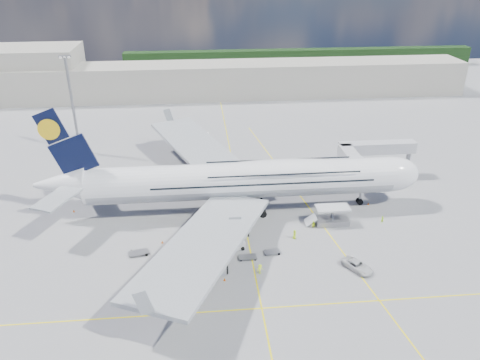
{
  "coord_description": "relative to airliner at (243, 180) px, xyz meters",
  "views": [
    {
      "loc": [
        -8.44,
        -73.97,
        48.21
      ],
      "look_at": [
        -0.61,
        8.0,
        7.85
      ],
      "focal_mm": 35.0,
      "sensor_mm": 36.0,
      "label": 1
    }
  ],
  "objects": [
    {
      "name": "catering_truck_inner",
      "position": [
        -15.55,
        12.6,
        -4.9
      ],
      "size": [
        7.47,
        4.38,
        4.18
      ],
      "rotation": [
        0.0,
        0.0,
        0.3
      ],
      "color": "gray",
      "rests_on": "ground"
    },
    {
      "name": "hangar",
      "position": [
        -70.26,
        90.0,
        2.13
      ],
      "size": [
        40.0,
        22.0,
        18.0
      ],
      "primitive_type": "cube",
      "color": "#B2AD9E",
      "rests_on": "ground"
    },
    {
      "name": "cone_nose",
      "position": [
        26.56,
        -0.5,
        -6.61
      ],
      "size": [
        0.42,
        0.42,
        0.54
      ],
      "color": "#DC5C0B",
      "rests_on": "ground"
    },
    {
      "name": "dolly_row_c",
      "position": [
        -9.71,
        -16.13,
        -5.84
      ],
      "size": [
        3.26,
        2.11,
        1.91
      ],
      "rotation": [
        0.0,
        0.0,
        -0.17
      ],
      "color": "gray",
      "rests_on": "ground"
    },
    {
      "name": "cone_wing_right_inner",
      "position": [
        -16.08,
        -10.93,
        -6.6
      ],
      "size": [
        0.44,
        0.44,
        0.56
      ],
      "color": "#DC5C0B",
      "rests_on": "ground"
    },
    {
      "name": "service_van",
      "position": [
        17.02,
        -22.05,
        -6.1
      ],
      "size": [
        5.05,
        6.01,
        1.53
      ],
      "primitive_type": "imported",
      "rotation": [
        0.0,
        0.0,
        0.55
      ],
      "color": "silver",
      "rests_on": "ground"
    },
    {
      "name": "catering_truck_outer",
      "position": [
        -9.46,
        37.52,
        -4.79
      ],
      "size": [
        7.69,
        3.41,
        4.48
      ],
      "rotation": [
        0.0,
        0.0,
        0.1
      ],
      "color": "gray",
      "rests_on": "ground"
    },
    {
      "name": "cone_wing_left_inner",
      "position": [
        -8.1,
        12.95,
        -6.61
      ],
      "size": [
        0.42,
        0.42,
        0.54
      ],
      "color": "#DC5C0B",
      "rests_on": "ground"
    },
    {
      "name": "dolly_nose_near",
      "position": [
        -0.96,
        -17.23,
        -6.52
      ],
      "size": [
        3.13,
        1.71,
        0.45
      ],
      "rotation": [
        0.0,
        0.0,
        0.02
      ],
      "color": "gray",
      "rests_on": "ground"
    },
    {
      "name": "dolly_nose_far",
      "position": [
        3.51,
        -16.09,
        -6.54
      ],
      "size": [
        3.11,
        2.06,
        0.42
      ],
      "rotation": [
        0.0,
        0.0,
        0.2
      ],
      "color": "gray",
      "rests_on": "ground"
    },
    {
      "name": "cone_tail",
      "position": [
        -34.79,
        2.31,
        -6.61
      ],
      "size": [
        0.43,
        0.43,
        0.54
      ],
      "color": "#DC5C0B",
      "rests_on": "ground"
    },
    {
      "name": "airliner",
      "position": [
        0.0,
        0.0,
        0.0
      ],
      "size": [
        77.26,
        79.15,
        23.71
      ],
      "color": "white",
      "rests_on": "ground"
    },
    {
      "name": "taxi_line_diag",
      "position": [
        13.74,
        -0.0,
        -6.86
      ],
      "size": [
        14.16,
        99.06,
        0.01
      ],
      "primitive_type": "cube",
      "rotation": [
        0.0,
        0.0,
        0.14
      ],
      "color": "#FFEB0D",
      "rests_on": "ground"
    },
    {
      "name": "taxi_line_cross",
      "position": [
        -0.26,
        -30.0,
        -6.86
      ],
      "size": [
        120.0,
        0.25,
        0.01
      ],
      "primitive_type": "cube",
      "color": "#FFEB0D",
      "rests_on": "ground"
    },
    {
      "name": "dolly_row_b",
      "position": [
        -7.4,
        -16.02,
        -5.72
      ],
      "size": [
        3.62,
        2.3,
        2.14
      ],
      "rotation": [
        0.0,
        0.0,
        0.15
      ],
      "color": "gray",
      "rests_on": "ground"
    },
    {
      "name": "light_mast",
      "position": [
        -40.26,
        35.0,
        6.34
      ],
      "size": [
        3.0,
        0.7,
        25.5
      ],
      "color": "gray",
      "rests_on": "ground"
    },
    {
      "name": "crew_tug",
      "position": [
        0.58,
        -21.64,
        -5.96
      ],
      "size": [
        1.35,
        1.09,
        1.82
      ],
      "primitive_type": "imported",
      "rotation": [
        0.0,
        0.0,
        0.41
      ],
      "color": "#DAFF1A",
      "rests_on": "ground"
    },
    {
      "name": "crew_van",
      "position": [
        8.38,
        -11.77,
        -5.95
      ],
      "size": [
        0.79,
        1.01,
        1.83
      ],
      "primitive_type": "imported",
      "rotation": [
        0.0,
        0.0,
        1.83
      ],
      "color": "#CDFF1A",
      "rests_on": "ground"
    },
    {
      "name": "cargo_loader",
      "position": [
        16.56,
        -7.11,
        -5.62
      ],
      "size": [
        8.53,
        3.2,
        3.67
      ],
      "color": "silver",
      "rests_on": "ground"
    },
    {
      "name": "dolly_back",
      "position": [
        -19.97,
        -14.12,
        -6.48
      ],
      "size": [
        3.76,
        2.57,
        0.5
      ],
      "rotation": [
        0.0,
        0.0,
        0.23
      ],
      "color": "gray",
      "rests_on": "ground"
    },
    {
      "name": "tree_line",
      "position": [
        39.74,
        130.0,
        -2.87
      ],
      "size": [
        160.0,
        6.0,
        8.0
      ],
      "primitive_type": "cube",
      "color": "#193814",
      "rests_on": "ground"
    },
    {
      "name": "crew_nose",
      "position": [
        26.7,
        -7.94,
        -6.09
      ],
      "size": [
        0.63,
        0.48,
        1.55
      ],
      "primitive_type": "imported",
      "rotation": [
        0.0,
        0.0,
        0.22
      ],
      "color": "#BBFF1A",
      "rests_on": "ground"
    },
    {
      "name": "terminal",
      "position": [
        -0.26,
        85.0,
        -0.87
      ],
      "size": [
        180.0,
        16.0,
        12.0
      ],
      "primitive_type": "cube",
      "color": "#B2AD9E",
      "rests_on": "ground"
    },
    {
      "name": "ground",
      "position": [
        -0.26,
        -10.0,
        -6.87
      ],
      "size": [
        300.0,
        300.0,
        0.0
      ],
      "primitive_type": "plane",
      "color": "gray",
      "rests_on": "ground"
    },
    {
      "name": "dolly_row_a",
      "position": [
        -15.58,
        -17.7,
        -6.54
      ],
      "size": [
        3.2,
        2.29,
        0.42
      ],
      "rotation": [
        0.0,
        0.0,
        -0.29
      ],
      "color": "gray",
      "rests_on": "ground"
    },
    {
      "name": "crew_loader",
      "position": [
        12.72,
        -8.58,
        -6.08
      ],
      "size": [
        0.95,
        0.97,
        1.57
      ],
      "primitive_type": "imported",
      "rotation": [
        0.0,
        0.0,
        -0.87
      ],
      "color": "#DCFB1A",
      "rests_on": "ground"
    },
    {
      "name": "cone_wing_left_outer",
      "position": [
        -13.42,
        32.15,
        -6.6
      ],
      "size": [
        0.44,
        0.44,
        0.57
      ],
      "color": "#DC5C0B",
      "rests_on": "ground"
    },
    {
      "name": "taxi_line_main",
      "position": [
        -0.26,
        -10.0,
        -6.86
      ],
      "size": [
        0.25,
        220.0,
        0.01
      ],
      "primitive_type": "cube",
      "color": "#FFEB0D",
      "rests_on": "ground"
    },
    {
      "name": "jet_bridge",
      "position": [
        29.55,
        10.94,
        -0.02
      ],
      "size": [
        18.8,
        12.1,
        8.5
      ],
      "color": "#B7B7BC",
      "rests_on": "ground"
    },
    {
      "name": "cone_wing_right_outer",
      "position": [
        -5.39,
        -22.88,
        -6.62
      ],
      "size": [
        0.4,
        0.4,
        0.51
      ],
      "color": "#DC5C0B",
      "rests_on": "ground"
    },
    {
      "name": "crew_wing",
      "position": [
        -13.68,
        -15.2,
        -5.97
      ],
      "size": [
        0.92,
        1.13,
        1.8
      ],
      "primitive_type": "imported",
      "rotation": [
        0.0,
        0.0,
        1.03
      ],
      "color": "#B2DC17",
      "rests_on": "ground"
    },
    {
      "name": "baggage_tug",
      "position": [
        -2.64,
        -14.04,
        -6.04
      ],
      "size": [
        3.2,
        1.93,
        1.87
      ],
      "rotation": [
        0.0,
        0.0,
        0.19
      ],
      "color": "silver",
      "rests_on": "ground"
    }
  ]
}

